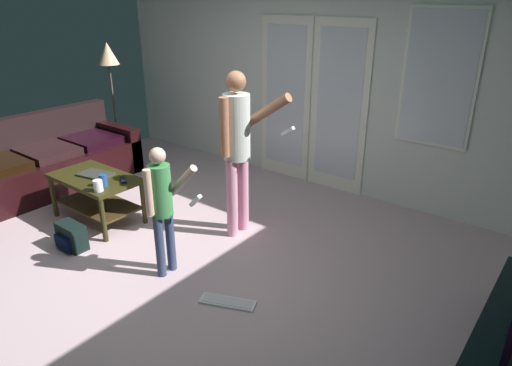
% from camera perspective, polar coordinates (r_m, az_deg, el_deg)
% --- Properties ---
extents(ground_plane, '(6.13, 4.97, 0.02)m').
position_cam_1_polar(ground_plane, '(4.22, -11.73, -9.65)').
color(ground_plane, '#C5A8B0').
extents(wall_back_with_doors, '(6.13, 0.09, 2.62)m').
position_cam_1_polar(wall_back_with_doors, '(5.52, 7.36, 12.72)').
color(wall_back_with_doors, silver).
rests_on(wall_back_with_doors, ground_plane).
extents(leather_couch, '(0.89, 2.14, 0.86)m').
position_cam_1_polar(leather_couch, '(6.09, -24.85, 2.20)').
color(leather_couch, black).
rests_on(leather_couch, ground_plane).
extents(coffee_table, '(0.95, 0.55, 0.49)m').
position_cam_1_polar(coffee_table, '(4.97, -19.48, -0.65)').
color(coffee_table, '#2E2A10').
rests_on(coffee_table, ground_plane).
extents(tv_stand, '(0.41, 1.63, 0.39)m').
position_cam_1_polar(tv_stand, '(3.34, 29.43, -17.98)').
color(tv_stand, black).
rests_on(tv_stand, ground_plane).
extents(person_adult, '(0.64, 0.44, 1.60)m').
position_cam_1_polar(person_adult, '(4.22, -2.29, 5.34)').
color(person_adult, pink).
rests_on(person_adult, ground_plane).
extents(person_child, '(0.41, 0.31, 1.13)m').
position_cam_1_polar(person_child, '(3.73, -11.72, -2.25)').
color(person_child, navy).
rests_on(person_child, ground_plane).
extents(floor_lamp, '(0.29, 0.29, 1.61)m').
position_cam_1_polar(floor_lamp, '(6.74, -18.07, 14.34)').
color(floor_lamp, '#2F2926').
rests_on(floor_lamp, ground_plane).
extents(backpack, '(0.31, 0.19, 0.25)m').
position_cam_1_polar(backpack, '(4.59, -22.26, -6.27)').
color(backpack, black).
rests_on(backpack, ground_plane).
extents(loose_keyboard, '(0.46, 0.29, 0.02)m').
position_cam_1_polar(loose_keyboard, '(3.64, -3.60, -14.73)').
color(loose_keyboard, white).
rests_on(loose_keyboard, ground_plane).
extents(laptop_closed, '(0.37, 0.28, 0.02)m').
position_cam_1_polar(laptop_closed, '(4.94, -19.56, 1.04)').
color(laptop_closed, '#383730').
rests_on(laptop_closed, coffee_table).
extents(cup_near_edge, '(0.09, 0.09, 0.11)m').
position_cam_1_polar(cup_near_edge, '(4.52, -19.27, -0.32)').
color(cup_near_edge, white).
rests_on(cup_near_edge, coffee_table).
extents(cup_by_laptop, '(0.08, 0.08, 0.12)m').
position_cam_1_polar(cup_by_laptop, '(4.62, -18.68, 0.30)').
color(cup_by_laptop, '#1C4791').
rests_on(cup_by_laptop, coffee_table).
extents(dvd_remote_slim, '(0.17, 0.13, 0.02)m').
position_cam_1_polar(dvd_remote_slim, '(4.70, -16.35, 0.36)').
color(dvd_remote_slim, black).
rests_on(dvd_remote_slim, coffee_table).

